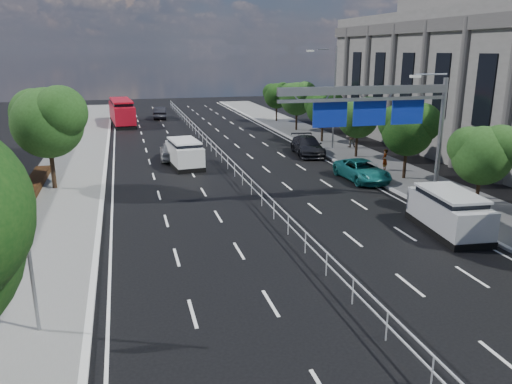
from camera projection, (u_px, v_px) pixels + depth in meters
name	position (u px, v px, depth m)	size (l,w,h in m)	color
ground	(343.00, 294.00, 18.54)	(160.00, 160.00, 0.00)	black
sidewalk_near	(5.00, 336.00, 15.66)	(5.00, 140.00, 0.14)	slate
kerb_near	(89.00, 325.00, 16.28)	(0.25, 140.00, 0.15)	silver
median_fence	(223.00, 158.00, 39.29)	(0.05, 85.00, 1.02)	silver
toilet_sign	(12.00, 250.00, 15.01)	(1.62, 0.18, 4.34)	gray
overhead_gantry	(383.00, 108.00, 28.01)	(10.24, 0.38, 7.45)	gray
streetlight_far	(332.00, 91.00, 43.86)	(2.78, 2.40, 9.00)	gray
civic_hall	(492.00, 79.00, 43.14)	(14.40, 36.00, 14.35)	slate
near_tree_back	(48.00, 119.00, 31.00)	(4.84, 4.51, 6.69)	black
far_tree_c	(484.00, 152.00, 26.87)	(3.52, 3.28, 4.94)	black
far_tree_d	(409.00, 127.00, 33.76)	(3.85, 3.59, 5.34)	black
far_tree_e	(359.00, 116.00, 40.77)	(3.63, 3.38, 5.13)	black
far_tree_f	(324.00, 107.00, 47.75)	(3.52, 3.28, 5.02)	black
far_tree_g	(297.00, 97.00, 54.64)	(3.96, 3.69, 5.45)	black
far_tree_h	(277.00, 94.00, 61.70)	(3.41, 3.18, 4.91)	black
white_minivan	(185.00, 153.00, 38.47)	(2.55, 5.01, 2.10)	black
red_bus	(122.00, 111.00, 60.38)	(3.15, 10.11, 2.98)	black
near_car_silver	(171.00, 150.00, 40.98)	(1.81, 4.50, 1.53)	#96989C
near_car_dark	(159.00, 113.00, 65.65)	(1.62, 4.65, 1.53)	black
silver_minivan	(449.00, 212.00, 24.55)	(2.64, 5.21, 2.09)	black
parked_car_teal	(362.00, 170.00, 34.44)	(2.34, 5.08, 1.41)	#166363
parked_car_dark	(308.00, 146.00, 42.84)	(2.19, 5.39, 1.56)	black
pedestrian_a	(385.00, 160.00, 36.81)	(0.57, 0.37, 1.56)	gray
pedestrian_b	(351.00, 137.00, 45.45)	(0.89, 0.69, 1.83)	gray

